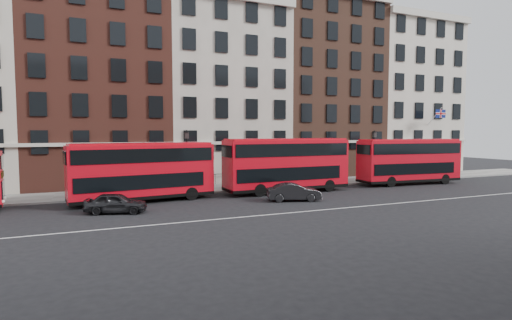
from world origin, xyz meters
name	(u,v)px	position (x,y,z in m)	size (l,w,h in m)	color
ground	(300,206)	(0.00, 0.00, 0.00)	(120.00, 120.00, 0.00)	black
pavement	(246,186)	(0.00, 10.50, 0.07)	(80.00, 5.00, 0.15)	gray
kerb	(256,190)	(0.00, 8.00, 0.08)	(80.00, 0.30, 0.16)	gray
road_centre_line	(315,211)	(0.00, -2.00, 0.01)	(70.00, 0.12, 0.01)	white
building_terrace	(219,87)	(-0.31, 17.88, 10.24)	(64.00, 11.95, 22.00)	beige
bus_b	(142,170)	(-10.17, 6.05, 2.39)	(10.84, 3.84, 4.46)	red
bus_c	(287,164)	(2.05, 6.06, 2.53)	(11.31, 3.07, 4.72)	red
bus_d	(409,160)	(15.93, 6.06, 2.45)	(11.02, 3.31, 4.57)	red
car_rear	(116,203)	(-12.33, 2.36, 0.66)	(1.57, 3.90, 1.33)	black
car_front	(294,192)	(0.55, 1.95, 0.68)	(1.43, 4.10, 1.35)	#232326
lamp_post_left	(187,158)	(-6.21, 8.41, 3.08)	(0.44, 0.44, 5.33)	black
lamp_post_right	(374,153)	(13.64, 8.61, 3.08)	(0.44, 0.44, 5.33)	black
traffic_light	(430,157)	(21.29, 8.39, 2.45)	(0.25, 0.45, 3.27)	black
iron_railings	(238,178)	(0.00, 12.70, 0.65)	(6.60, 0.06, 1.00)	black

